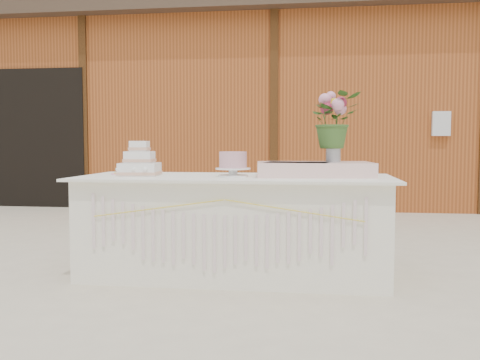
% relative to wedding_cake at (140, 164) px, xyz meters
% --- Properties ---
extents(ground, '(80.00, 80.00, 0.00)m').
position_rel_wedding_cake_xyz_m(ground, '(0.75, 0.01, -0.86)').
color(ground, beige).
rests_on(ground, ground).
extents(barn, '(12.60, 4.60, 3.30)m').
position_rel_wedding_cake_xyz_m(barn, '(0.74, 6.00, 0.81)').
color(barn, '#A55222').
rests_on(barn, ground).
extents(cake_table, '(2.40, 1.00, 0.77)m').
position_rel_wedding_cake_xyz_m(cake_table, '(0.75, 0.00, -0.47)').
color(cake_table, white).
rests_on(cake_table, ground).
extents(wedding_cake, '(0.33, 0.33, 0.27)m').
position_rel_wedding_cake_xyz_m(wedding_cake, '(0.00, 0.00, 0.00)').
color(wedding_cake, white).
rests_on(wedding_cake, cake_table).
extents(pink_cake_stand, '(0.26, 0.26, 0.19)m').
position_rel_wedding_cake_xyz_m(pink_cake_stand, '(0.75, -0.07, 0.01)').
color(pink_cake_stand, white).
rests_on(pink_cake_stand, cake_table).
extents(satin_runner, '(0.91, 0.59, 0.11)m').
position_rel_wedding_cake_xyz_m(satin_runner, '(1.36, 0.07, -0.04)').
color(satin_runner, beige).
rests_on(satin_runner, cake_table).
extents(flower_vase, '(0.11, 0.11, 0.15)m').
position_rel_wedding_cake_xyz_m(flower_vase, '(1.50, 0.07, 0.09)').
color(flower_vase, '#B7B6BB').
rests_on(flower_vase, satin_runner).
extents(bouquet, '(0.49, 0.46, 0.42)m').
position_rel_wedding_cake_xyz_m(bouquet, '(1.50, 0.07, 0.38)').
color(bouquet, '#385D25').
rests_on(bouquet, flower_vase).
extents(loose_flowers, '(0.17, 0.35, 0.02)m').
position_rel_wedding_cake_xyz_m(loose_flowers, '(-0.19, 0.12, -0.08)').
color(loose_flowers, pink).
rests_on(loose_flowers, cake_table).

